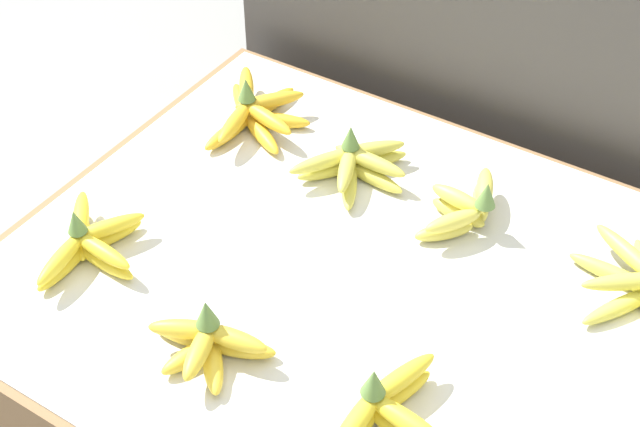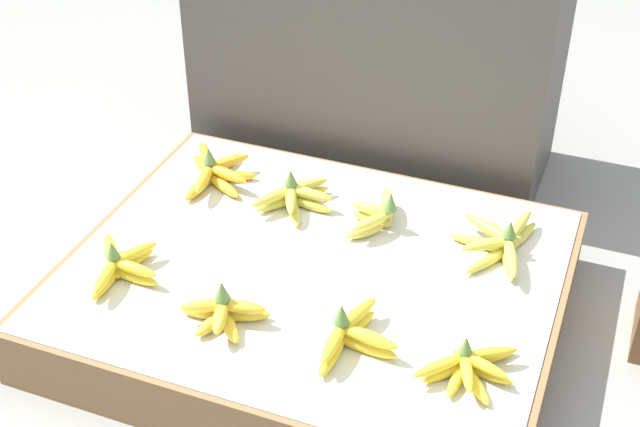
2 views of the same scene
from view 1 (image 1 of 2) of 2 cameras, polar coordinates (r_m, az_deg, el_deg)
ground_plane at (r=1.67m, az=2.36°, el=-8.11°), size 10.00×10.00×0.00m
display_platform at (r=1.61m, az=2.44°, el=-6.23°), size 1.23×1.00×0.17m
banana_bunch_front_left at (r=1.62m, az=-14.63°, el=-1.79°), size 0.21×0.24×0.10m
banana_bunch_front_midleft at (r=1.42m, az=-7.24°, el=-8.21°), size 0.21×0.15×0.11m
banana_bunch_front_midright at (r=1.33m, az=4.17°, el=-12.58°), size 0.17×0.25×0.11m
banana_bunch_middle_left at (r=1.86m, az=-4.20°, el=6.51°), size 0.24×0.27×0.11m
banana_bunch_middle_midleft at (r=1.72m, az=2.18°, el=3.18°), size 0.21×0.22×0.11m
banana_bunch_middle_midright at (r=1.64m, az=9.29°, el=0.39°), size 0.13×0.23×0.11m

